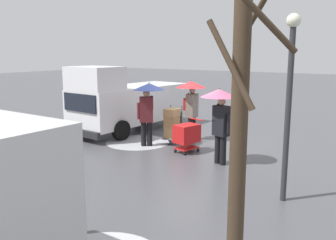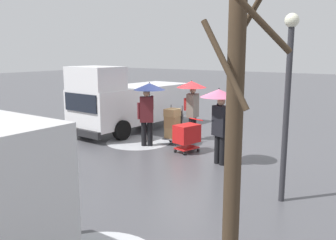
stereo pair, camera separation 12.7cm
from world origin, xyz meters
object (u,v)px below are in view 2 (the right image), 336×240
Objects in this scene: shopping_cart_vendor at (187,135)px; pedestrian_white_side at (148,99)px; pedestrian_black_side at (192,96)px; cargo_van_parked_right at (128,101)px; street_lamp at (288,90)px; pedestrian_pink_side at (220,109)px; hand_dolly_boxes at (172,124)px; bare_tree_near at (235,128)px.

pedestrian_white_side is (1.47, 0.06, 1.02)m from shopping_cart_vendor.
pedestrian_black_side is 1.00× the size of pedestrian_white_side.
shopping_cart_vendor is (-3.67, 1.46, -0.61)m from cargo_van_parked_right.
street_lamp reaches higher than cargo_van_parked_right.
street_lamp reaches higher than pedestrian_white_side.
street_lamp is (-2.31, 1.61, 0.80)m from pedestrian_pink_side.
shopping_cart_vendor is 0.26× the size of street_lamp.
pedestrian_pink_side is 2.92m from street_lamp.
bare_tree_near reaches higher than hand_dolly_boxes.
pedestrian_pink_side is at bearing 158.83° from cargo_van_parked_right.
pedestrian_pink_side is at bearing -34.86° from street_lamp.
bare_tree_near is at bearing 127.79° from shopping_cart_vendor.
street_lamp reaches higher than shopping_cart_vendor.
cargo_van_parked_right reaches higher than pedestrian_black_side.
bare_tree_near is (-7.51, 6.41, 0.92)m from cargo_van_parked_right.
pedestrian_pink_side is 2.88m from pedestrian_black_side.
street_lamp reaches higher than hand_dolly_boxes.
cargo_van_parked_right is 2.97m from pedestrian_black_side.
pedestrian_black_side reaches higher than hand_dolly_boxes.
pedestrian_black_side is at bearing -116.09° from pedestrian_white_side.
pedestrian_white_side is at bearing 49.85° from hand_dolly_boxes.
pedestrian_pink_side is 5.13m from bare_tree_near.
hand_dolly_boxes is 0.32× the size of bare_tree_near.
bare_tree_near is at bearing 118.96° from pedestrian_pink_side.
pedestrian_pink_side reaches higher than shopping_cart_vendor.
pedestrian_white_side is at bearing 145.38° from cargo_van_parked_right.
street_lamp reaches higher than pedestrian_pink_side.
cargo_van_parked_right is 1.41× the size of street_lamp.
shopping_cart_vendor is 0.47× the size of pedestrian_pink_side.
cargo_van_parked_right reaches higher than pedestrian_white_side.
pedestrian_black_side and pedestrian_white_side have the same top height.
pedestrian_white_side is 7.25m from bare_tree_near.
pedestrian_black_side is (-2.94, -0.02, 0.39)m from cargo_van_parked_right.
cargo_van_parked_right is 4.14× the size of hand_dolly_boxes.
street_lamp is (-7.35, 3.56, 1.19)m from cargo_van_parked_right.
cargo_van_parked_right is 3.99m from shopping_cart_vendor.
pedestrian_black_side is at bearing -39.10° from street_lamp.
street_lamp is at bearing 154.16° from cargo_van_parked_right.
hand_dolly_boxes is (0.94, -0.58, 0.14)m from shopping_cart_vendor.
pedestrian_pink_side is at bearing 160.14° from shopping_cart_vendor.
pedestrian_pink_side is (-2.31, 1.07, 0.86)m from hand_dolly_boxes.
pedestrian_white_side is (-2.19, 1.51, 0.41)m from cargo_van_parked_right.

